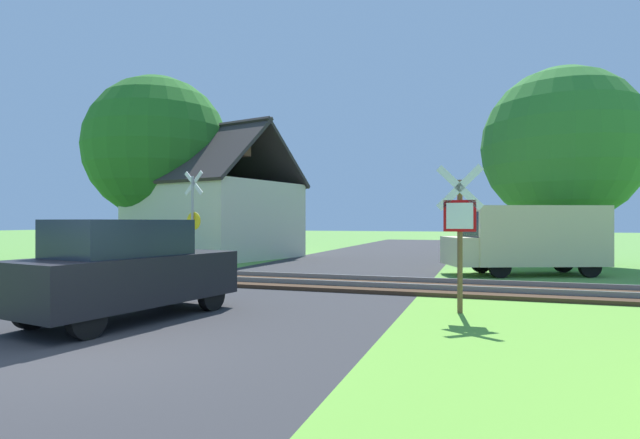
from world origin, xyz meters
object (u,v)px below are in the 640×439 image
(crossing_sign_far, at_px, (193,215))
(house, at_px, (215,216))
(tree_right, at_px, (563,146))
(tree_left, at_px, (157,148))
(parked_car, at_px, (128,269))
(stop_sign_near, at_px, (460,227))
(mail_truck, at_px, (528,237))

(crossing_sign_far, xyz_separation_m, house, (-2.42, 5.70, 0.02))
(tree_right, bearing_deg, tree_left, -177.26)
(tree_right, distance_m, parked_car, 17.16)
(stop_sign_near, height_order, mail_truck, stop_sign_near)
(stop_sign_near, height_order, parked_car, stop_sign_near)
(crossing_sign_far, relative_size, mail_truck, 0.68)
(stop_sign_near, distance_m, house, 16.44)
(crossing_sign_far, relative_size, tree_right, 0.46)
(tree_left, height_order, mail_truck, tree_left)
(stop_sign_near, xyz_separation_m, crossing_sign_far, (-9.46, 5.66, 0.32))
(tree_left, bearing_deg, crossing_sign_far, -44.12)
(parked_car, bearing_deg, house, 125.52)
(stop_sign_near, distance_m, tree_left, 18.69)
(tree_right, bearing_deg, stop_sign_near, -105.98)
(tree_right, xyz_separation_m, mail_truck, (-1.57, -4.02, -3.44))
(tree_left, xyz_separation_m, mail_truck, (16.56, -3.15, -4.10))
(house, bearing_deg, mail_truck, -1.24)
(crossing_sign_far, xyz_separation_m, parked_car, (3.87, -8.13, -1.08))
(tree_left, xyz_separation_m, parked_car, (9.19, -13.29, -4.45))
(tree_right, relative_size, tree_left, 0.88)
(parked_car, bearing_deg, stop_sign_near, 34.89)
(stop_sign_near, distance_m, mail_truck, 7.89)
(crossing_sign_far, height_order, tree_left, tree_left)
(tree_right, xyz_separation_m, tree_left, (-18.13, -0.87, 0.66))
(crossing_sign_far, distance_m, tree_right, 14.41)
(crossing_sign_far, xyz_separation_m, tree_left, (-5.32, 5.16, 3.37))
(crossing_sign_far, height_order, parked_car, crossing_sign_far)
(crossing_sign_far, relative_size, parked_car, 0.84)
(stop_sign_near, xyz_separation_m, parked_car, (-5.59, -2.47, -0.76))
(house, relative_size, parked_car, 1.92)
(house, distance_m, tree_left, 4.46)
(house, xyz_separation_m, parked_car, (6.29, -13.83, -1.09))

